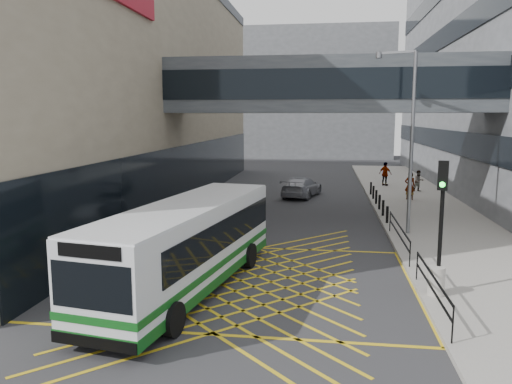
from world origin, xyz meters
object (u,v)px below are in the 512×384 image
at_px(pedestrian_a, 410,186).
at_px(pedestrian_c, 385,174).
at_px(car_dark, 208,214).
at_px(car_white, 208,219).
at_px(pedestrian_b, 419,181).
at_px(bus, 189,243).
at_px(traffic_light, 442,209).
at_px(litter_bin, 436,281).
at_px(car_silver, 302,186).
at_px(street_lamp, 408,131).

bearing_deg(pedestrian_a, pedestrian_c, -78.70).
relative_size(car_dark, pedestrian_c, 2.14).
bearing_deg(car_white, pedestrian_b, -117.14).
relative_size(bus, traffic_light, 2.50).
xyz_separation_m(traffic_light, litter_bin, (-0.05, -0.01, -2.34)).
bearing_deg(pedestrian_b, bus, -135.29).
bearing_deg(car_silver, traffic_light, 118.69).
xyz_separation_m(bus, traffic_light, (8.10, 0.10, 1.38)).
height_order(car_white, car_dark, car_white).
distance_m(pedestrian_a, pedestrian_c, 6.95).
bearing_deg(pedestrian_b, street_lamp, -121.33).
bearing_deg(car_silver, pedestrian_c, -125.19).
bearing_deg(pedestrian_b, car_dark, -153.25).
bearing_deg(pedestrian_b, pedestrian_a, -126.87).
height_order(traffic_light, street_lamp, street_lamp).
relative_size(bus, pedestrian_b, 6.75).
bearing_deg(car_white, street_lamp, -161.76).
bearing_deg(litter_bin, street_lamp, 88.03).
bearing_deg(pedestrian_c, car_dark, 93.77).
relative_size(bus, car_dark, 2.60).
height_order(car_white, pedestrian_c, pedestrian_c).
distance_m(bus, pedestrian_a, 21.70).
height_order(street_lamp, pedestrian_c, street_lamp).
relative_size(car_silver, pedestrian_a, 2.60).
distance_m(car_white, car_silver, 12.95).
bearing_deg(litter_bin, car_dark, 135.42).
distance_m(bus, car_silver, 20.54).
distance_m(bus, litter_bin, 8.11).
bearing_deg(car_dark, car_silver, -93.65).
distance_m(car_white, pedestrian_a, 15.98).
xyz_separation_m(bus, litter_bin, (8.05, 0.09, -0.96)).
distance_m(car_dark, litter_bin, 13.62).
bearing_deg(car_silver, litter_bin, 118.56).
height_order(car_white, pedestrian_a, pedestrian_a).
distance_m(litter_bin, pedestrian_b, 23.21).
bearing_deg(litter_bin, pedestrian_a, 83.42).
distance_m(bus, pedestrian_c, 27.66).
bearing_deg(car_silver, pedestrian_b, -148.77).
xyz_separation_m(car_white, car_dark, (-0.40, 1.62, -0.09)).
bearing_deg(car_dark, bus, 118.64).
relative_size(litter_bin, pedestrian_b, 0.58).
relative_size(car_silver, pedestrian_b, 3.07).
distance_m(bus, car_white, 8.17).
height_order(car_silver, pedestrian_b, pedestrian_b).
relative_size(pedestrian_b, pedestrian_c, 0.83).
height_order(car_silver, street_lamp, street_lamp).
xyz_separation_m(bus, pedestrian_a, (10.25, 19.12, -0.48)).
relative_size(car_white, pedestrian_c, 2.42).
bearing_deg(car_dark, pedestrian_b, -115.60).
bearing_deg(pedestrian_c, car_silver, 78.56).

